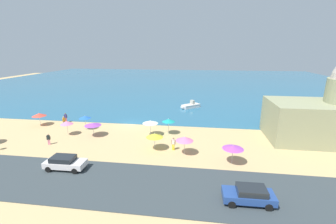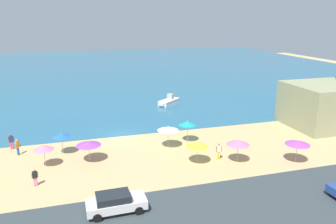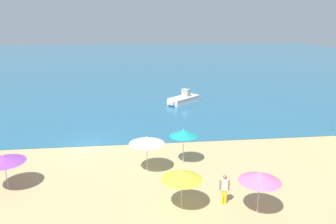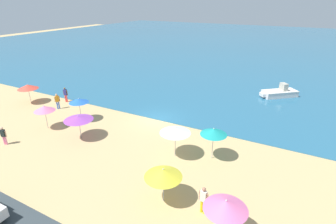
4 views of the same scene
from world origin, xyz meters
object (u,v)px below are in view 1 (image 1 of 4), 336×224
at_px(beach_umbrella_5, 168,120).
at_px(bather_1, 64,121).
at_px(bather_2, 48,139).
at_px(skiff_nearshore, 191,106).
at_px(beach_umbrella_6, 155,135).
at_px(beach_umbrella_4, 150,122).
at_px(beach_umbrella_7, 93,124).
at_px(beach_umbrella_8, 39,115).
at_px(beach_umbrella_9, 185,139).
at_px(beach_umbrella_2, 67,123).
at_px(harbor_fortress, 335,111).
at_px(beach_umbrella_0, 233,147).
at_px(parked_car_1, 249,194).
at_px(bather_3, 173,143).
at_px(beach_umbrella_1, 85,117).
at_px(bather_0, 66,117).
at_px(parked_car_2, 65,162).

xyz_separation_m(beach_umbrella_5, bather_1, (-18.37, 1.41, -1.31)).
xyz_separation_m(bather_2, skiff_nearshore, (18.83, 23.22, -0.39)).
bearing_deg(beach_umbrella_6, beach_umbrella_5, 79.73).
height_order(beach_umbrella_4, beach_umbrella_7, beach_umbrella_4).
xyz_separation_m(beach_umbrella_8, beach_umbrella_9, (25.64, -7.85, 0.17)).
relative_size(beach_umbrella_2, harbor_fortress, 0.16).
height_order(bather_2, harbor_fortress, harbor_fortress).
distance_m(beach_umbrella_4, skiff_nearshore, 18.98).
bearing_deg(skiff_nearshore, beach_umbrella_7, -126.00).
relative_size(beach_umbrella_8, beach_umbrella_9, 0.93).
height_order(beach_umbrella_7, bather_1, beach_umbrella_7).
height_order(beach_umbrella_0, beach_umbrella_4, beach_umbrella_4).
height_order(beach_umbrella_9, bather_1, beach_umbrella_9).
distance_m(bather_1, parked_car_1, 32.07).
relative_size(bather_1, bather_3, 0.99).
height_order(parked_car_1, skiff_nearshore, skiff_nearshore).
bearing_deg(beach_umbrella_8, parked_car_1, -27.32).
xyz_separation_m(beach_umbrella_7, bather_1, (-7.12, 3.73, -0.93)).
height_order(beach_umbrella_9, bather_3, beach_umbrella_9).
bearing_deg(beach_umbrella_5, beach_umbrella_6, -100.27).
distance_m(bather_2, bather_3, 17.41).
height_order(beach_umbrella_5, parked_car_1, beach_umbrella_5).
xyz_separation_m(beach_umbrella_0, beach_umbrella_6, (-9.60, 2.55, -0.07)).
xyz_separation_m(beach_umbrella_0, harbor_fortress, (15.03, 9.02, 2.39)).
bearing_deg(beach_umbrella_5, beach_umbrella_1, 178.58).
xyz_separation_m(bather_1, harbor_fortress, (41.96, -0.71, 3.49)).
xyz_separation_m(beach_umbrella_2, bather_0, (-3.82, 5.75, -1.01)).
bearing_deg(skiff_nearshore, parked_car_2, -113.60).
height_order(beach_umbrella_2, bather_0, beach_umbrella_2).
bearing_deg(skiff_nearshore, bather_3, -93.62).
bearing_deg(beach_umbrella_4, beach_umbrella_2, -173.91).
relative_size(beach_umbrella_5, beach_umbrella_6, 1.11).
distance_m(beach_umbrella_4, beach_umbrella_5, 2.83).
bearing_deg(beach_umbrella_2, harbor_fortress, 4.54).
distance_m(bather_0, parked_car_1, 33.85).
bearing_deg(beach_umbrella_6, parked_car_1, -43.22).
xyz_separation_m(beach_umbrella_7, parked_car_1, (20.28, -12.93, -1.07)).
bearing_deg(beach_umbrella_1, parked_car_1, -34.25).
relative_size(beach_umbrella_4, skiff_nearshore, 0.58).
bearing_deg(beach_umbrella_4, bather_2, -159.03).
relative_size(beach_umbrella_7, harbor_fortress, 0.18).
relative_size(beach_umbrella_6, parked_car_1, 0.53).
distance_m(beach_umbrella_1, beach_umbrella_6, 14.21).
xyz_separation_m(bather_1, parked_car_2, (8.47, -13.50, -0.14)).
bearing_deg(harbor_fortress, beach_umbrella_9, -160.33).
bearing_deg(bather_3, beach_umbrella_6, -175.12).
xyz_separation_m(beach_umbrella_2, beach_umbrella_4, (12.80, 1.37, 0.24)).
bearing_deg(beach_umbrella_5, skiff_nearshore, 80.58).
distance_m(beach_umbrella_6, parked_car_1, 13.88).
height_order(beach_umbrella_4, bather_3, beach_umbrella_4).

